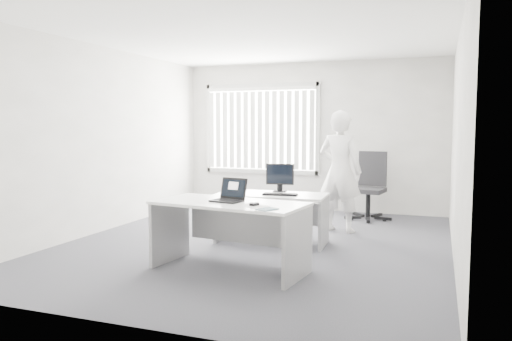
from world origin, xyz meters
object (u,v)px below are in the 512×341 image
(desk_near, at_px, (230,221))
(desk_far, at_px, (272,207))
(office_chair, at_px, (369,198))
(laptop, at_px, (227,190))
(monitor, at_px, (280,178))
(person, at_px, (340,171))

(desk_near, distance_m, desk_far, 1.42)
(desk_far, xyz_separation_m, office_chair, (1.03, 2.20, -0.13))
(desk_near, relative_size, laptop, 5.39)
(desk_near, distance_m, office_chair, 3.78)
(desk_near, height_order, office_chair, office_chair)
(desk_near, height_order, desk_far, desk_near)
(desk_far, relative_size, monitor, 3.82)
(desk_far, distance_m, monitor, 0.46)
(office_chair, bearing_deg, desk_near, -97.10)
(desk_far, height_order, laptop, laptop)
(desk_near, distance_m, person, 2.60)
(desk_near, xyz_separation_m, monitor, (0.06, 1.67, 0.32))
(desk_far, relative_size, person, 0.82)
(desk_far, xyz_separation_m, laptop, (-0.05, -1.43, 0.41))
(monitor, bearing_deg, person, 41.59)
(desk_far, relative_size, laptop, 4.60)
(person, xyz_separation_m, monitor, (-0.70, -0.80, -0.04))
(desk_near, distance_m, laptop, 0.34)
(office_chair, distance_m, laptop, 3.83)
(person, height_order, monitor, person)
(desk_near, bearing_deg, desk_far, 96.48)
(person, relative_size, monitor, 4.63)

